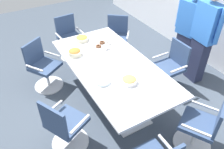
# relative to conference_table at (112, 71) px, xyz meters

# --- Properties ---
(ground_plane) EXTENTS (10.00, 10.00, 0.01)m
(ground_plane) POSITION_rel_conference_table_xyz_m (0.00, 0.00, -0.63)
(ground_plane) COLOR #3D4754
(conference_table) EXTENTS (2.40, 1.20, 0.75)m
(conference_table) POSITION_rel_conference_table_xyz_m (0.00, 0.00, 0.00)
(conference_table) COLOR silver
(conference_table) RESTS_ON ground
(office_chair_0) EXTENTS (0.58, 0.58, 0.91)m
(office_chair_0) POSITION_rel_conference_table_xyz_m (-1.70, -0.09, -0.22)
(office_chair_0) COLOR silver
(office_chair_0) RESTS_ON ground
(office_chair_1) EXTENTS (0.75, 0.75, 0.91)m
(office_chair_1) POSITION_rel_conference_table_xyz_m (-0.96, -0.90, -0.22)
(office_chair_1) COLOR silver
(office_chair_1) RESTS_ON ground
(office_chair_2) EXTENTS (0.72, 0.72, 0.91)m
(office_chair_2) POSITION_rel_conference_table_xyz_m (0.53, -1.05, -0.22)
(office_chair_2) COLOR silver
(office_chair_2) RESTS_ON ground
(office_chair_4) EXTENTS (0.74, 0.74, 0.91)m
(office_chair_4) POSITION_rel_conference_table_xyz_m (1.47, 0.56, -0.22)
(office_chair_4) COLOR silver
(office_chair_4) RESTS_ON ground
(office_chair_5) EXTENTS (0.54, 0.54, 0.91)m
(office_chair_5) POSITION_rel_conference_table_xyz_m (0.23, 1.09, -0.22)
(office_chair_5) COLOR silver
(office_chair_5) RESTS_ON ground
(office_chair_6) EXTENTS (0.76, 0.76, 0.91)m
(office_chair_6) POSITION_rel_conference_table_xyz_m (-1.18, 0.80, -0.22)
(office_chair_6) COLOR silver
(office_chair_6) RESTS_ON ground
(person_standing_0) EXTENTS (0.62, 0.29, 1.70)m
(person_standing_0) POSITION_rel_conference_table_xyz_m (-0.08, 1.71, 0.26)
(person_standing_0) COLOR #232842
(person_standing_0) RESTS_ON ground
(person_standing_1) EXTENTS (0.61, 0.26, 1.80)m
(person_standing_1) POSITION_rel_conference_table_xyz_m (0.28, 1.71, 0.32)
(person_standing_1) COLOR #232842
(person_standing_1) RESTS_ON ground
(snack_bowl_cookies) EXTENTS (0.24, 0.24, 0.09)m
(snack_bowl_cookies) POSITION_rel_conference_table_xyz_m (0.51, -0.01, 0.17)
(snack_bowl_cookies) COLOR white
(snack_bowl_cookies) RESTS_ON conference_table
(snack_bowl_chips_yellow) EXTENTS (0.23, 0.23, 0.10)m
(snack_bowl_chips_yellow) POSITION_rel_conference_table_xyz_m (-0.96, -0.10, 0.17)
(snack_bowl_chips_yellow) COLOR beige
(snack_bowl_chips_yellow) RESTS_ON conference_table
(snack_bowl_pretzels) EXTENTS (0.22, 0.22, 0.12)m
(snack_bowl_pretzels) POSITION_rel_conference_table_xyz_m (-0.56, -0.40, 0.18)
(snack_bowl_pretzels) COLOR beige
(snack_bowl_pretzels) RESTS_ON conference_table
(donut_platter) EXTENTS (0.31, 0.31, 0.04)m
(donut_platter) POSITION_rel_conference_table_xyz_m (-0.57, 0.16, 0.14)
(donut_platter) COLOR white
(donut_platter) RESTS_ON conference_table
(plate_stack) EXTENTS (0.22, 0.22, 0.04)m
(plate_stack) POSITION_rel_conference_table_xyz_m (0.32, -0.34, 0.15)
(plate_stack) COLOR white
(plate_stack) RESTS_ON conference_table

